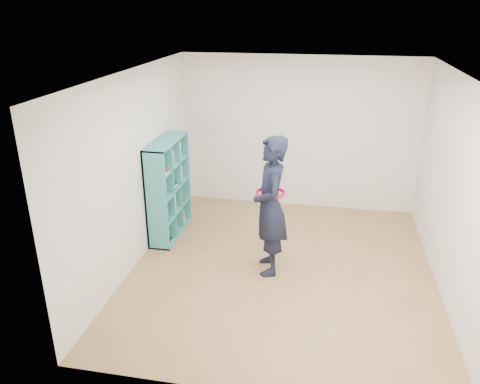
# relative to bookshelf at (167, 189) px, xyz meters

# --- Properties ---
(floor) EXTENTS (4.50, 4.50, 0.00)m
(floor) POSITION_rel_bookshelf_xyz_m (1.85, -0.74, -0.74)
(floor) COLOR #976E44
(floor) RESTS_ON ground
(ceiling) EXTENTS (4.50, 4.50, 0.00)m
(ceiling) POSITION_rel_bookshelf_xyz_m (1.85, -0.74, 1.86)
(ceiling) COLOR white
(ceiling) RESTS_ON wall_back
(wall_left) EXTENTS (0.02, 4.50, 2.60)m
(wall_left) POSITION_rel_bookshelf_xyz_m (-0.15, -0.74, 0.56)
(wall_left) COLOR white
(wall_left) RESTS_ON floor
(wall_right) EXTENTS (0.02, 4.50, 2.60)m
(wall_right) POSITION_rel_bookshelf_xyz_m (3.85, -0.74, 0.56)
(wall_right) COLOR white
(wall_right) RESTS_ON floor
(wall_back) EXTENTS (4.00, 0.02, 2.60)m
(wall_back) POSITION_rel_bookshelf_xyz_m (1.85, 1.51, 0.56)
(wall_back) COLOR white
(wall_back) RESTS_ON floor
(wall_front) EXTENTS (4.00, 0.02, 2.60)m
(wall_front) POSITION_rel_bookshelf_xyz_m (1.85, -2.99, 0.56)
(wall_front) COLOR white
(wall_front) RESTS_ON floor
(bookshelf) EXTENTS (0.33, 1.13, 1.51)m
(bookshelf) POSITION_rel_bookshelf_xyz_m (0.00, 0.00, 0.00)
(bookshelf) COLOR teal
(bookshelf) RESTS_ON floor
(person) EXTENTS (0.60, 0.77, 1.86)m
(person) POSITION_rel_bookshelf_xyz_m (1.68, -0.78, 0.20)
(person) COLOR black
(person) RESTS_ON floor
(smartphone) EXTENTS (0.04, 0.09, 0.12)m
(smartphone) POSITION_rel_bookshelf_xyz_m (1.53, -0.74, 0.32)
(smartphone) COLOR silver
(smartphone) RESTS_ON person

